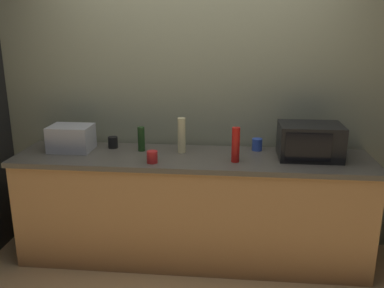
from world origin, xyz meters
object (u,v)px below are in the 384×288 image
object	(u,v)px
microwave	(310,141)
mug_blue	(257,144)
toaster_oven	(71,138)
bottle_hand_soap	(182,135)
mug_black	(113,142)
mug_red	(152,157)
bottle_hot_sauce	(236,145)
bottle_wine	(141,139)

from	to	relation	value
microwave	mug_blue	distance (m)	0.44
toaster_oven	bottle_hand_soap	distance (m)	0.92
mug_black	mug_blue	world-z (taller)	mug_blue
mug_black	mug_red	world-z (taller)	mug_black
bottle_hand_soap	bottle_hot_sauce	bearing A→B (deg)	-24.35
bottle_hand_soap	mug_blue	world-z (taller)	bottle_hand_soap
toaster_oven	bottle_hand_soap	bearing A→B (deg)	1.93
toaster_oven	mug_red	size ratio (longest dim) A/B	3.71
microwave	mug_black	world-z (taller)	microwave
mug_blue	mug_red	xyz separation A→B (m)	(-0.81, -0.41, -0.00)
bottle_wine	mug_blue	bearing A→B (deg)	6.76
mug_blue	toaster_oven	bearing A→B (deg)	-174.20
toaster_oven	mug_blue	distance (m)	1.54
bottle_hot_sauce	mug_blue	size ratio (longest dim) A/B	2.71
mug_black	microwave	bearing A→B (deg)	-4.09
toaster_oven	microwave	bearing A→B (deg)	-0.36
toaster_oven	mug_blue	xyz separation A→B (m)	(1.53, 0.16, -0.06)
toaster_oven	mug_red	xyz separation A→B (m)	(0.73, -0.25, -0.06)
mug_black	mug_blue	xyz separation A→B (m)	(1.21, 0.05, 0.00)
microwave	mug_red	distance (m)	1.23
bottle_hot_sauce	mug_blue	world-z (taller)	bottle_hot_sauce
bottle_hot_sauce	mug_red	size ratio (longest dim) A/B	2.93
toaster_oven	mug_red	distance (m)	0.77
bottle_hand_soap	mug_red	world-z (taller)	bottle_hand_soap
bottle_hot_sauce	toaster_oven	bearing A→B (deg)	172.98
microwave	bottle_hot_sauce	xyz separation A→B (m)	(-0.57, -0.15, -0.00)
bottle_hand_soap	mug_black	bearing A→B (deg)	173.13
microwave	mug_red	size ratio (longest dim) A/B	5.23
bottle_hand_soap	mug_black	distance (m)	0.61
bottle_hot_sauce	mug_black	world-z (taller)	bottle_hot_sauce
mug_blue	microwave	bearing A→B (deg)	-23.07
bottle_hand_soap	mug_red	bearing A→B (deg)	-123.47
bottle_wine	toaster_oven	bearing A→B (deg)	-175.78
microwave	toaster_oven	size ratio (longest dim) A/B	1.41
bottle_hot_sauce	mug_blue	xyz separation A→B (m)	(0.18, 0.32, -0.08)
toaster_oven	bottle_hot_sauce	world-z (taller)	bottle_hot_sauce
microwave	bottle_wine	distance (m)	1.35
mug_black	bottle_hand_soap	bearing A→B (deg)	-6.87
toaster_oven	mug_red	world-z (taller)	toaster_oven
bottle_wine	bottle_hand_soap	size ratio (longest dim) A/B	0.70
mug_blue	mug_black	bearing A→B (deg)	-177.50
bottle_hot_sauce	mug_red	bearing A→B (deg)	-171.96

